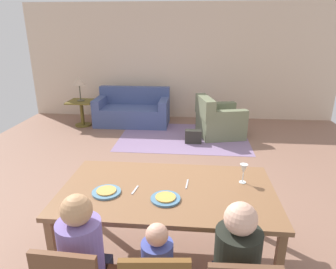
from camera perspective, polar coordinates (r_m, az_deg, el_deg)
The scene contains 17 objects.
ground_plane at distance 4.72m, azimuth -0.13°, elevation -7.23°, with size 7.43×6.24×0.02m, color #8B6351.
back_wall at distance 7.42m, azimuth 2.18°, elevation 13.56°, with size 7.43×0.10×2.70m, color beige.
dining_table at distance 2.75m, azimuth -0.09°, elevation -11.45°, with size 1.90×1.06×0.76m.
plate_near_man at distance 2.70m, azimuth -11.62°, elevation -10.69°, with size 0.25×0.25×0.02m, color #5786A5.
pizza_near_man at distance 2.69m, azimuth -11.64°, elevation -10.41°, with size 0.17×0.17×0.01m, color gold.
plate_near_child at distance 2.56m, azimuth -0.47°, elevation -12.12°, with size 0.25×0.25×0.02m, color teal.
pizza_near_child at distance 2.55m, azimuth -0.47°, elevation -11.83°, with size 0.17×0.17×0.01m, color gold.
wine_glass at distance 2.84m, azimuth 14.19°, elevation -6.49°, with size 0.07×0.07×0.19m.
fork at distance 2.71m, azimuth -6.30°, elevation -10.44°, with size 0.02×0.15×0.01m, color silver.
knife at distance 2.79m, azimuth 3.64°, elevation -9.37°, with size 0.01×0.17×0.01m, color silver.
person_man at distance 2.40m, azimuth -15.41°, elevation -23.05°, with size 0.30×0.41×1.11m.
area_rug at distance 6.18m, azimuth 2.96°, elevation -0.50°, with size 2.60×1.80×0.01m, color gray.
couch at distance 7.05m, azimuth -6.69°, elevation 4.48°, with size 1.66×0.86×0.82m.
armchair at distance 6.27m, azimuth 9.49°, elevation 2.60°, with size 1.04×1.03×0.82m.
side_table at distance 7.11m, azimuth -16.09°, elevation 4.58°, with size 0.56×0.56×0.58m.
table_lamp at distance 6.98m, azimuth -16.57°, elevation 9.59°, with size 0.26×0.26×0.54m.
handbag at distance 5.85m, azimuth 4.84°, elevation -0.39°, with size 0.32×0.16×0.26m, color #2B2A24.
Camera 1 is at (0.39, -3.68, 2.11)m, focal length 32.04 mm.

